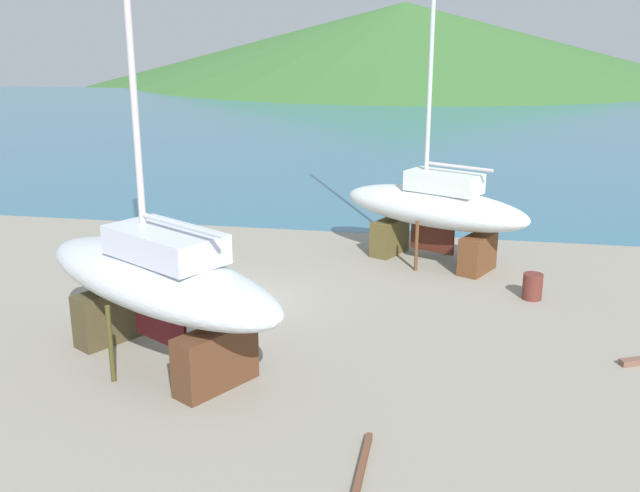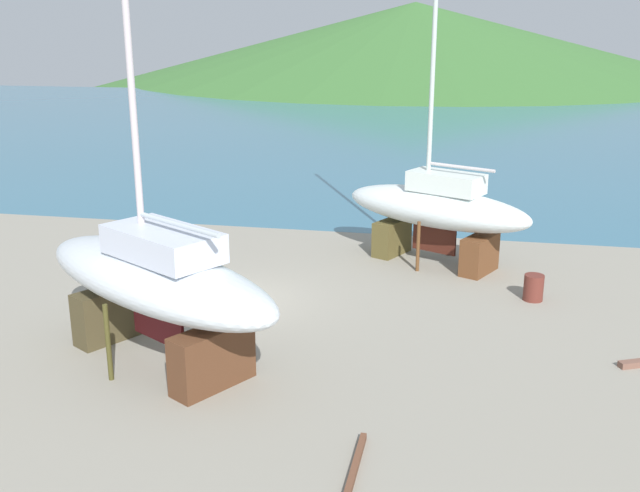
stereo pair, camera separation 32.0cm
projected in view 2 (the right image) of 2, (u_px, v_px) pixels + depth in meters
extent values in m
plane|color=gray|center=(203.00, 341.00, 19.13)|extent=(44.38, 44.38, 0.00)
cube|color=teal|center=(386.00, 127.00, 59.39)|extent=(163.17, 63.58, 0.01)
cone|color=#3C6E32|center=(413.00, 77.00, 116.26)|extent=(178.31, 178.31, 22.60)
cube|color=#483E25|center=(113.00, 313.00, 19.14)|extent=(1.63, 2.09, 1.39)
cube|color=#54321E|center=(212.00, 358.00, 16.56)|extent=(1.63, 2.09, 1.39)
cylinder|color=#433F1B|center=(108.00, 343.00, 16.80)|extent=(0.12, 0.12, 1.86)
cylinder|color=#493524|center=(203.00, 309.00, 18.77)|extent=(0.12, 0.12, 1.86)
ellipsoid|color=silver|center=(155.00, 278.00, 17.44)|extent=(8.20, 6.28, 1.35)
cube|color=#531417|center=(158.00, 323.00, 17.77)|extent=(1.70, 1.06, 0.95)
cube|color=silver|center=(163.00, 243.00, 16.90)|extent=(3.26, 2.78, 0.68)
cylinder|color=silver|center=(178.00, 224.00, 16.35)|extent=(2.48, 1.54, 0.12)
cube|color=brown|center=(392.00, 237.00, 26.24)|extent=(1.33, 1.73, 1.25)
cube|color=brown|center=(479.00, 255.00, 24.26)|extent=(1.33, 1.73, 1.25)
cylinder|color=brown|center=(418.00, 246.00, 24.35)|extent=(0.12, 0.12, 1.70)
cylinder|color=brown|center=(449.00, 232.00, 26.01)|extent=(0.12, 0.12, 1.70)
ellipsoid|color=white|center=(436.00, 208.00, 24.86)|extent=(6.99, 4.79, 1.31)
cube|color=#431C13|center=(434.00, 239.00, 25.18)|extent=(1.50, 0.79, 0.92)
cube|color=white|center=(446.00, 182.00, 24.40)|extent=(2.73, 2.15, 0.65)
cylinder|color=silver|center=(434.00, 33.00, 23.42)|extent=(0.15, 0.15, 10.19)
cylinder|color=silver|center=(461.00, 167.00, 23.93)|extent=(2.19, 1.15, 0.11)
cylinder|color=maroon|center=(534.00, 288.00, 21.88)|extent=(0.82, 0.82, 0.79)
cube|color=brown|center=(356.00, 464.00, 13.66)|extent=(0.14, 2.02, 0.13)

